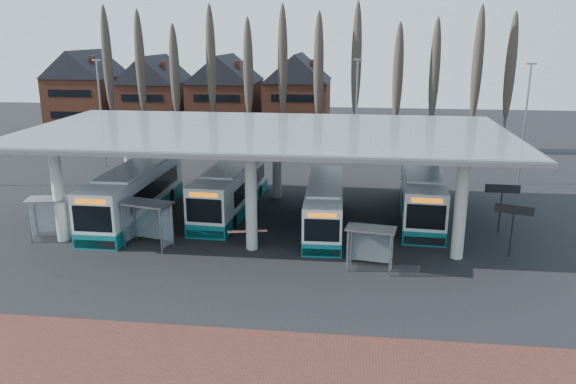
# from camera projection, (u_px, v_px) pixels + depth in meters

# --- Properties ---
(ground) EXTENTS (140.00, 140.00, 0.00)m
(ground) POSITION_uv_depth(u_px,v_px,m) (244.00, 265.00, 31.43)
(ground) COLOR black
(ground) RESTS_ON ground
(station_canopy) EXTENTS (32.00, 16.00, 6.34)m
(station_canopy) POSITION_uv_depth(u_px,v_px,m) (265.00, 139.00, 37.51)
(station_canopy) COLOR #B8B8B3
(station_canopy) RESTS_ON ground
(poplar_row) EXTENTS (45.10, 1.10, 14.50)m
(poplar_row) POSITION_uv_depth(u_px,v_px,m) (302.00, 69.00, 60.54)
(poplar_row) COLOR #473D33
(poplar_row) RESTS_ON ground
(townhouse_row) EXTENTS (36.80, 10.30, 12.25)m
(townhouse_row) POSITION_uv_depth(u_px,v_px,m) (190.00, 85.00, 73.63)
(townhouse_row) COLOR brown
(townhouse_row) RESTS_ON ground
(lamp_post_a) EXTENTS (0.80, 0.16, 10.17)m
(lamp_post_a) POSITION_uv_depth(u_px,v_px,m) (101.00, 112.00, 53.04)
(lamp_post_a) COLOR slate
(lamp_post_a) RESTS_ON ground
(lamp_post_b) EXTENTS (0.80, 0.16, 10.17)m
(lamp_post_b) POSITION_uv_depth(u_px,v_px,m) (356.00, 110.00, 54.11)
(lamp_post_b) COLOR slate
(lamp_post_b) RESTS_ON ground
(lamp_post_c) EXTENTS (0.80, 0.16, 10.17)m
(lamp_post_c) POSITION_uv_depth(u_px,v_px,m) (525.00, 122.00, 46.77)
(lamp_post_c) COLOR slate
(lamp_post_c) RESTS_ON ground
(bus_0) EXTENTS (2.85, 12.89, 3.57)m
(bus_0) POSITION_uv_depth(u_px,v_px,m) (135.00, 194.00, 39.25)
(bus_0) COLOR white
(bus_0) RESTS_ON ground
(bus_1) EXTENTS (3.39, 12.44, 3.42)m
(bus_1) POSITION_uv_depth(u_px,v_px,m) (232.00, 189.00, 40.72)
(bus_1) COLOR white
(bus_1) RESTS_ON ground
(bus_2) EXTENTS (2.62, 10.94, 3.02)m
(bus_2) POSITION_uv_depth(u_px,v_px,m) (325.00, 206.00, 37.30)
(bus_2) COLOR white
(bus_2) RESTS_ON ground
(bus_3) EXTENTS (3.35, 12.48, 3.43)m
(bus_3) POSITION_uv_depth(u_px,v_px,m) (421.00, 193.00, 39.56)
(bus_3) COLOR white
(bus_3) RESTS_ON ground
(shelter_0) EXTENTS (3.12, 2.02, 2.67)m
(shelter_0) POSITION_uv_depth(u_px,v_px,m) (52.00, 209.00, 34.98)
(shelter_0) COLOR gray
(shelter_0) RESTS_ON ground
(shelter_1) EXTENTS (3.34, 2.21, 2.85)m
(shelter_1) POSITION_uv_depth(u_px,v_px,m) (148.00, 214.00, 33.56)
(shelter_1) COLOR gray
(shelter_1) RESTS_ON ground
(shelter_2) EXTENTS (2.82, 1.74, 2.45)m
(shelter_2) POSITION_uv_depth(u_px,v_px,m) (371.00, 239.00, 30.38)
(shelter_2) COLOR gray
(shelter_2) RESTS_ON ground
(info_sign_0) EXTENTS (2.03, 0.81, 3.15)m
(info_sign_0) POSITION_uv_depth(u_px,v_px,m) (514.00, 213.00, 31.85)
(info_sign_0) COLOR black
(info_sign_0) RESTS_ON ground
(info_sign_1) EXTENTS (2.16, 0.16, 3.22)m
(info_sign_1) POSITION_uv_depth(u_px,v_px,m) (502.00, 192.00, 35.83)
(info_sign_1) COLOR black
(info_sign_1) RESTS_ON ground
(barrier) EXTENTS (2.34, 0.90, 1.19)m
(barrier) POSITION_uv_depth(u_px,v_px,m) (248.00, 232.00, 33.89)
(barrier) COLOR black
(barrier) RESTS_ON ground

